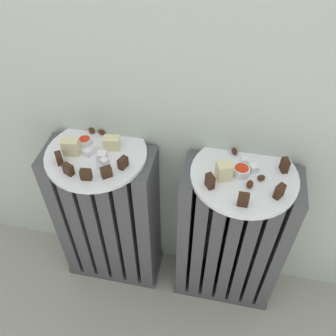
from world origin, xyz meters
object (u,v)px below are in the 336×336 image
at_px(radiator_left, 109,220).
at_px(plate_left, 96,154).
at_px(jam_bowl_right, 241,171).
at_px(fork, 97,156).
at_px(radiator_right, 230,240).
at_px(plate_right, 244,175).
at_px(jam_bowl_left, 85,141).

height_order(radiator_left, plate_left, plate_left).
bearing_deg(jam_bowl_right, radiator_left, 179.55).
distance_m(jam_bowl_right, fork, 0.41).
relative_size(radiator_right, plate_right, 2.08).
distance_m(radiator_right, plate_left, 0.53).
bearing_deg(jam_bowl_left, plate_right, -3.86).
distance_m(radiator_left, plate_right, 0.53).
xyz_separation_m(jam_bowl_right, fork, (-0.41, -0.01, -0.01)).
bearing_deg(jam_bowl_left, plate_left, -36.11).
xyz_separation_m(radiator_left, jam_bowl_left, (-0.04, 0.03, 0.33)).
relative_size(radiator_right, jam_bowl_left, 15.98).
distance_m(plate_left, plate_right, 0.42).
distance_m(plate_right, jam_bowl_right, 0.02).
xyz_separation_m(plate_left, plate_right, (0.42, 0.00, 0.00)).
xyz_separation_m(radiator_left, plate_left, (0.00, -0.00, 0.32)).
relative_size(radiator_left, fork, 6.88).
relative_size(plate_right, jam_bowl_left, 7.68).
xyz_separation_m(radiator_right, fork, (-0.42, -0.01, 0.33)).
distance_m(radiator_left, fork, 0.33).
height_order(radiator_left, jam_bowl_right, jam_bowl_right).
bearing_deg(fork, radiator_left, 122.62).
bearing_deg(plate_left, plate_right, 0.00).
bearing_deg(jam_bowl_left, radiator_right, -3.86).
distance_m(radiator_left, jam_bowl_left, 0.34).
relative_size(radiator_left, radiator_right, 1.00).
bearing_deg(jam_bowl_right, jam_bowl_left, 175.65).
bearing_deg(radiator_left, fork, -57.38).
relative_size(jam_bowl_right, fork, 0.51).
height_order(radiator_right, plate_right, plate_right).
bearing_deg(plate_left, jam_bowl_left, 143.89).
bearing_deg(jam_bowl_right, fork, -178.66).
height_order(radiator_left, radiator_right, same).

